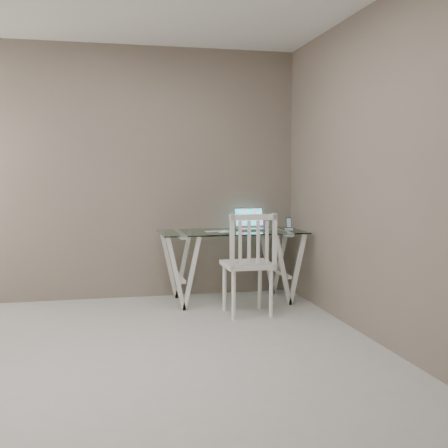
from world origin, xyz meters
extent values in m
plane|color=#B2B0AA|center=(0.00, 0.00, 0.00)|extent=(4.50, 4.50, 0.00)
cube|color=#73665A|center=(0.00, 2.25, 1.35)|extent=(4.00, 0.02, 2.70)
cube|color=#73665A|center=(0.00, -2.25, 1.35)|extent=(4.00, 0.02, 2.70)
cube|color=#73665A|center=(2.00, 0.00, 1.35)|extent=(0.02, 4.50, 2.70)
cube|color=silver|center=(1.20, 1.82, 0.74)|extent=(1.50, 0.70, 0.01)
cube|color=silver|center=(0.65, 1.82, 0.36)|extent=(0.24, 0.62, 0.72)
cube|color=silver|center=(1.75, 1.82, 0.36)|extent=(0.24, 0.62, 0.72)
cube|color=white|center=(1.22, 1.26, 0.48)|extent=(0.45, 0.45, 0.04)
cylinder|color=white|center=(1.04, 1.08, 0.23)|extent=(0.04, 0.04, 0.46)
cylinder|color=white|center=(1.40, 1.08, 0.23)|extent=(0.04, 0.04, 0.46)
cylinder|color=white|center=(1.04, 1.44, 0.23)|extent=(0.04, 0.04, 0.46)
cylinder|color=white|center=(1.40, 1.44, 0.23)|extent=(0.04, 0.04, 0.46)
cube|color=white|center=(1.22, 1.05, 0.73)|extent=(0.45, 0.04, 0.50)
cube|color=#B9B9BD|center=(1.46, 1.92, 0.75)|extent=(0.34, 0.23, 0.01)
cube|color=#19D899|center=(1.46, 2.08, 0.87)|extent=(0.34, 0.08, 0.22)
cube|color=silver|center=(1.03, 1.75, 0.75)|extent=(0.26, 0.11, 0.01)
ellipsoid|color=silver|center=(1.06, 1.58, 0.76)|extent=(0.11, 0.07, 0.04)
cube|color=white|center=(1.84, 1.86, 0.75)|extent=(0.07, 0.07, 0.02)
cube|color=black|center=(1.84, 1.86, 0.82)|extent=(0.06, 0.03, 0.11)
camera|label=1|loc=(-0.15, -3.86, 1.35)|focal=45.00mm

